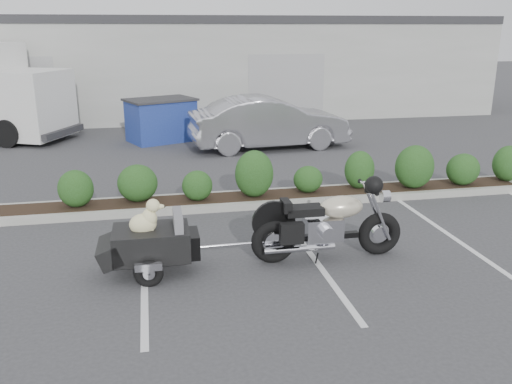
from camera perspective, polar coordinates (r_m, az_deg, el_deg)
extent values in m
plane|color=#38383A|center=(9.40, -2.46, -5.52)|extent=(90.00, 90.00, 0.00)
cube|color=#9E9E93|center=(11.58, 0.74, -0.71)|extent=(12.00, 1.00, 0.15)
cube|color=#9EA099|center=(25.67, -8.57, 13.28)|extent=(26.00, 10.00, 4.00)
torus|color=black|center=(8.58, 1.85, -5.21)|extent=(0.72, 0.19, 0.72)
torus|color=black|center=(9.11, 12.86, -4.29)|extent=(0.72, 0.19, 0.72)
cylinder|color=silver|center=(8.58, 1.85, -5.21)|extent=(0.30, 0.13, 0.30)
cylinder|color=silver|center=(9.11, 12.86, -4.29)|extent=(0.26, 0.11, 0.26)
cylinder|color=silver|center=(8.85, 12.85, -2.17)|extent=(0.47, 0.06, 0.96)
cylinder|color=silver|center=(9.04, 12.32, -1.73)|extent=(0.47, 0.06, 0.96)
cylinder|color=silver|center=(8.76, 11.71, 0.51)|extent=(0.04, 0.75, 0.04)
cylinder|color=silver|center=(8.93, 13.44, -0.46)|extent=(0.13, 0.19, 0.19)
sphere|color=black|center=(8.42, 12.32, 0.72)|extent=(0.28, 0.28, 0.28)
cube|color=silver|center=(8.72, 7.06, -3.82)|extent=(0.60, 0.37, 0.37)
cube|color=black|center=(8.80, 7.69, -4.61)|extent=(0.97, 0.12, 0.09)
ellipsoid|color=beige|center=(8.70, 8.97, -1.55)|extent=(0.71, 0.41, 0.36)
cube|color=black|center=(8.52, 5.06, -1.94)|extent=(0.60, 0.33, 0.13)
cube|color=black|center=(8.42, 3.17, -1.45)|extent=(0.13, 0.32, 0.17)
cylinder|color=silver|center=(8.52, 4.62, -5.97)|extent=(1.13, 0.11, 0.10)
cylinder|color=silver|center=(8.87, 3.96, -5.01)|extent=(1.13, 0.11, 0.10)
cube|color=black|center=(8.27, 3.78, -4.35)|extent=(0.37, 0.15, 0.32)
cube|color=black|center=(8.33, -10.95, -5.28)|extent=(1.14, 0.78, 0.45)
cube|color=slate|center=(8.23, -8.21, -3.24)|extent=(0.13, 0.67, 0.32)
cube|color=slate|center=(8.29, -10.62, -4.53)|extent=(0.76, 0.67, 0.04)
cube|color=black|center=(8.39, -14.98, -5.96)|extent=(0.41, 0.78, 0.39)
cube|color=black|center=(8.36, -6.78, -5.38)|extent=(0.22, 0.54, 0.37)
torus|color=black|center=(8.03, -11.20, -8.43)|extent=(0.42, 0.12, 0.42)
torus|color=black|center=(8.86, -11.21, -5.94)|extent=(0.42, 0.12, 0.42)
cube|color=silver|center=(7.93, -11.25, -7.75)|extent=(0.39, 0.09, 0.11)
cube|color=silver|center=(8.86, -11.26, -5.03)|extent=(0.39, 0.09, 0.11)
cylinder|color=black|center=(8.44, -11.20, -7.12)|extent=(0.05, 0.97, 0.04)
cylinder|color=silver|center=(8.41, -4.99, -5.75)|extent=(0.65, 0.04, 0.04)
ellipsoid|color=beige|center=(8.22, -11.82, -3.34)|extent=(0.41, 0.28, 0.32)
ellipsoid|color=beige|center=(8.19, -11.17, -2.73)|extent=(0.23, 0.22, 0.30)
sphere|color=beige|center=(8.13, -10.80, -1.42)|extent=(0.21, 0.21, 0.20)
ellipsoid|color=beige|center=(8.13, -10.11, -1.53)|extent=(0.15, 0.09, 0.08)
sphere|color=black|center=(8.13, -9.65, -1.50)|extent=(0.04, 0.04, 0.04)
ellipsoid|color=beige|center=(8.06, -11.11, -1.42)|extent=(0.05, 0.04, 0.11)
ellipsoid|color=beige|center=(8.18, -11.11, -1.17)|extent=(0.05, 0.04, 0.11)
cylinder|color=beige|center=(8.20, -10.87, -4.22)|extent=(0.05, 0.05, 0.13)
cylinder|color=beige|center=(8.32, -10.87, -3.90)|extent=(0.05, 0.05, 0.13)
imported|color=#A9A8AF|center=(16.66, 1.39, 7.32)|extent=(4.93, 2.07, 1.58)
cube|color=navy|center=(18.02, -9.95, 7.39)|extent=(2.35, 2.00, 1.33)
cube|color=#2D2D30|center=(17.92, -10.07, 9.56)|extent=(2.49, 2.14, 0.07)
cube|color=silver|center=(19.09, -22.58, 8.55)|extent=(2.69, 2.83, 2.13)
cube|color=black|center=(19.13, -22.49, 7.70)|extent=(0.84, 1.70, 0.97)
cylinder|color=black|center=(18.49, -24.70, 5.62)|extent=(0.90, 0.61, 0.87)
cylinder|color=black|center=(20.18, -21.04, 6.88)|extent=(0.90, 0.61, 0.87)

